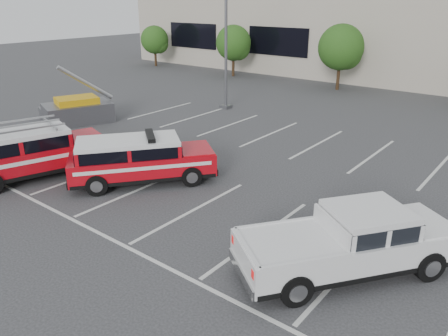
% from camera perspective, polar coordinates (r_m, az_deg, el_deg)
% --- Properties ---
extents(ground, '(120.00, 120.00, 0.00)m').
position_cam_1_polar(ground, '(14.60, -4.11, -5.58)').
color(ground, '#2E2E30').
rests_on(ground, ground).
extents(stall_markings, '(23.00, 15.00, 0.01)m').
position_cam_1_polar(stall_markings, '(17.87, 5.61, -0.40)').
color(stall_markings, silver).
rests_on(stall_markings, ground).
extents(tree_far_left, '(2.77, 2.77, 3.99)m').
position_cam_1_polar(tree_far_left, '(46.42, -8.93, 16.10)').
color(tree_far_left, '#3F2B19').
rests_on(tree_far_left, ground).
extents(tree_left, '(3.07, 3.07, 4.42)m').
position_cam_1_polar(tree_left, '(39.71, 1.39, 15.86)').
color(tree_left, '#3F2B19').
rests_on(tree_left, ground).
extents(tree_mid_left, '(3.37, 3.37, 4.85)m').
position_cam_1_polar(tree_mid_left, '(34.64, 15.19, 14.79)').
color(tree_mid_left, '#3F2B19').
rests_on(tree_mid_left, ground).
extents(light_pole_left, '(0.90, 0.60, 10.24)m').
position_cam_1_polar(light_pole_left, '(27.39, 0.26, 18.43)').
color(light_pole_left, '#59595E').
rests_on(light_pole_left, ground).
extents(fire_chief_suv, '(4.81, 5.41, 1.88)m').
position_cam_1_polar(fire_chief_suv, '(16.83, -10.91, 0.68)').
color(fire_chief_suv, '#B40813').
rests_on(fire_chief_suv, ground).
extents(white_pickup, '(4.87, 5.66, 1.72)m').
position_cam_1_polar(white_pickup, '(11.71, 16.01, -9.94)').
color(white_pickup, silver).
rests_on(white_pickup, ground).
extents(ladder_suv, '(3.66, 5.86, 2.16)m').
position_cam_1_polar(ladder_suv, '(18.58, -23.95, 1.48)').
color(ladder_suv, '#B40813').
rests_on(ladder_suv, ground).
extents(utility_rig, '(4.22, 4.10, 3.24)m').
position_cam_1_polar(utility_rig, '(26.14, -18.75, 7.08)').
color(utility_rig, '#59595E').
rests_on(utility_rig, ground).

